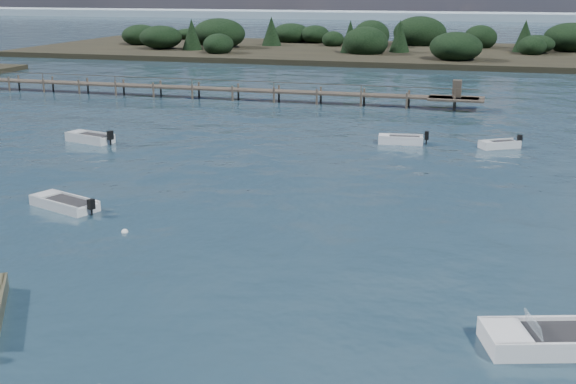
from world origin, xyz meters
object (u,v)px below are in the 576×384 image
(tender_far_grey, at_px, (90,139))
(dinghy_mid_white_a, at_px, (567,342))
(dinghy_mid_grey, at_px, (64,205))
(jetty, at_px, (195,88))
(tender_far_white, at_px, (401,141))
(tender_far_grey_b, at_px, (499,146))

(tender_far_grey, height_order, dinghy_mid_white_a, dinghy_mid_white_a)
(tender_far_grey, distance_m, dinghy_mid_white_a, 38.67)
(dinghy_mid_grey, relative_size, jetty, 0.07)
(dinghy_mid_white_a, relative_size, tender_far_white, 1.59)
(tender_far_grey, relative_size, dinghy_mid_grey, 0.97)
(dinghy_mid_white_a, xyz_separation_m, dinghy_mid_grey, (-23.52, 8.65, -0.03))
(dinghy_mid_white_a, bearing_deg, tender_far_white, 107.24)
(tender_far_grey_b, relative_size, jetty, 0.05)
(tender_far_grey_b, distance_m, dinghy_mid_white_a, 29.57)
(dinghy_mid_white_a, height_order, dinghy_mid_grey, dinghy_mid_white_a)
(dinghy_mid_white_a, bearing_deg, tender_far_grey, 142.82)
(tender_far_grey, bearing_deg, jetty, 92.70)
(dinghy_mid_grey, bearing_deg, tender_far_white, 54.52)
(tender_far_white, relative_size, jetty, 0.06)
(dinghy_mid_white_a, height_order, jetty, jetty)
(dinghy_mid_grey, xyz_separation_m, jetty, (-8.32, 36.63, 0.84))
(tender_far_grey, height_order, tender_far_grey_b, tender_far_grey)
(tender_far_white, distance_m, jetty, 28.05)
(tender_far_white, xyz_separation_m, jetty, (-22.84, 16.26, 0.81))
(tender_far_grey, bearing_deg, dinghy_mid_grey, -63.65)
(tender_far_white, bearing_deg, dinghy_mid_white_a, -72.76)
(dinghy_mid_white_a, xyz_separation_m, jetty, (-31.84, 45.28, 0.81))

